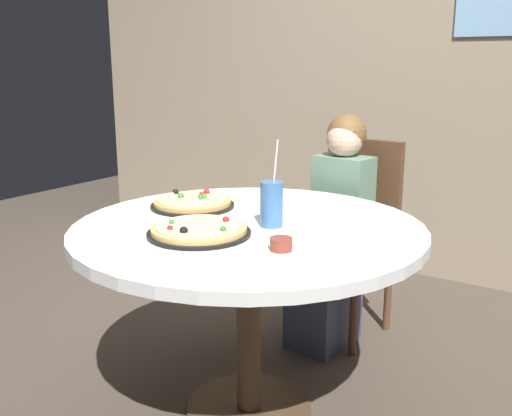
# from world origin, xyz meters

# --- Properties ---
(ground_plane) EXTENTS (8.00, 8.00, 0.00)m
(ground_plane) POSITION_xyz_m (0.00, 0.00, 0.00)
(ground_plane) COLOR #4C4238
(wall_with_window) EXTENTS (5.20, 0.14, 2.90)m
(wall_with_window) POSITION_xyz_m (0.00, 1.89, 1.45)
(wall_with_window) COLOR gray
(wall_with_window) RESTS_ON ground_plane
(dining_table) EXTENTS (1.25, 1.25, 0.75)m
(dining_table) POSITION_xyz_m (0.00, 0.00, 0.66)
(dining_table) COLOR white
(dining_table) RESTS_ON ground_plane
(chair_wooden) EXTENTS (0.44, 0.44, 0.95)m
(chair_wooden) POSITION_xyz_m (0.01, 0.90, 0.53)
(chair_wooden) COLOR brown
(chair_wooden) RESTS_ON ground_plane
(diner_child) EXTENTS (0.29, 0.42, 1.08)m
(diner_child) POSITION_xyz_m (-0.01, 0.72, 0.48)
(diner_child) COLOR #3F4766
(diner_child) RESTS_ON ground_plane
(pizza_veggie) EXTENTS (0.35, 0.35, 0.05)m
(pizza_veggie) POSITION_xyz_m (-0.07, -0.20, 0.77)
(pizza_veggie) COLOR black
(pizza_veggie) RESTS_ON dining_table
(pizza_cheese) EXTENTS (0.33, 0.33, 0.05)m
(pizza_cheese) POSITION_xyz_m (-0.33, 0.09, 0.77)
(pizza_cheese) COLOR black
(pizza_cheese) RESTS_ON dining_table
(soda_cup) EXTENTS (0.08, 0.08, 0.31)m
(soda_cup) POSITION_xyz_m (0.08, 0.03, 0.83)
(soda_cup) COLOR #3F72B2
(soda_cup) RESTS_ON dining_table
(sauce_bowl) EXTENTS (0.07, 0.07, 0.04)m
(sauce_bowl) POSITION_xyz_m (0.25, -0.19, 0.77)
(sauce_bowl) COLOR brown
(sauce_bowl) RESTS_ON dining_table
(plate_small) EXTENTS (0.18, 0.18, 0.01)m
(plate_small) POSITION_xyz_m (0.02, 0.31, 0.76)
(plate_small) COLOR white
(plate_small) RESTS_ON dining_table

